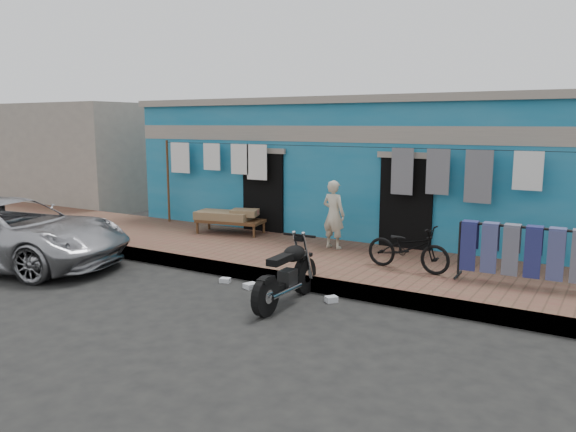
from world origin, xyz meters
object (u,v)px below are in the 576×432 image
(jeans_rack, at_px, (522,254))
(bicycle, at_px, (408,243))
(seated_person, at_px, (334,214))
(motorcycle, at_px, (286,272))
(car, at_px, (9,232))
(charpoy, at_px, (231,222))

(jeans_rack, bearing_deg, bicycle, -176.49)
(seated_person, height_order, jeans_rack, seated_person)
(motorcycle, bearing_deg, seated_person, 99.72)
(car, bearing_deg, charpoy, -47.76)
(bicycle, relative_size, motorcycle, 0.93)
(car, relative_size, jeans_rack, 2.35)
(car, height_order, bicycle, car)
(seated_person, xyz_separation_m, bicycle, (1.90, -0.88, -0.21))
(car, xyz_separation_m, jeans_rack, (8.95, 2.98, 0.06))
(seated_person, relative_size, jeans_rack, 0.68)
(motorcycle, bearing_deg, bicycle, 55.92)
(motorcycle, distance_m, charpoy, 4.60)
(seated_person, xyz_separation_m, charpoy, (-2.75, 0.15, -0.43))
(seated_person, distance_m, jeans_rack, 3.81)
(bicycle, bearing_deg, seated_person, 70.29)
(seated_person, bearing_deg, car, 44.60)
(charpoy, bearing_deg, bicycle, -12.52)
(seated_person, distance_m, bicycle, 2.10)
(car, height_order, motorcycle, car)
(bicycle, height_order, motorcycle, bicycle)
(bicycle, height_order, charpoy, bicycle)
(seated_person, xyz_separation_m, jeans_rack, (3.73, -0.77, -0.21))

